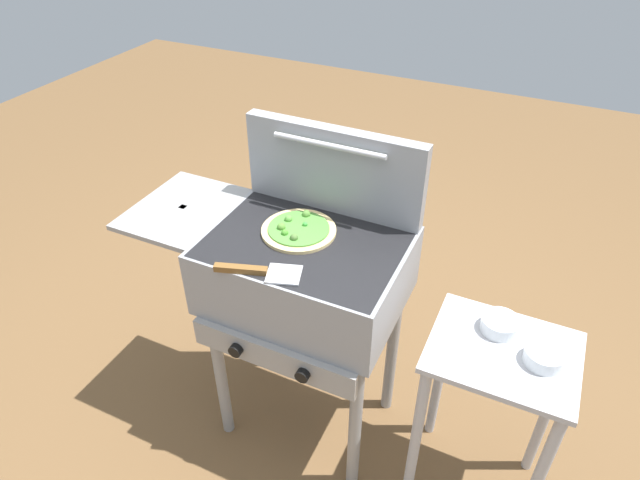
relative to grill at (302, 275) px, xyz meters
The scene contains 8 objects.
ground_plane 0.76m from the grill, 17.39° to the left, with size 8.00×8.00×0.00m, color brown.
grill is the anchor object (origin of this frame).
grill_lid_open 0.37m from the grill, 86.33° to the left, with size 0.63×0.08×0.30m.
pizza_veggie 0.16m from the grill, 127.87° to the left, with size 0.25×0.25×0.04m.
spatula 0.25m from the grill, 101.68° to the right, with size 0.26×0.13×0.02m.
prep_table 0.72m from the grill, ahead, with size 0.44×0.36×0.70m.
topping_bowl_near 0.78m from the grill, ahead, with size 0.12×0.12×0.04m.
topping_bowl_far 0.65m from the grill, ahead, with size 0.12×0.12×0.04m.
Camera 1 is at (0.64, -1.26, 1.94)m, focal length 30.90 mm.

